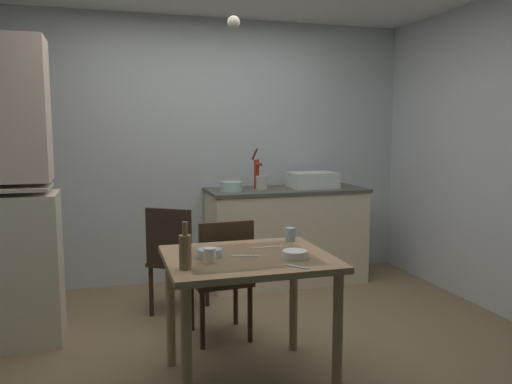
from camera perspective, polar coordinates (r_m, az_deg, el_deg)
ground_plane at (r=3.61m, az=-0.86°, el=-17.20°), size 5.20×5.20×0.00m
wall_back at (r=5.01m, az=-6.37°, el=4.58°), size 4.30×0.10×2.54m
counter_cabinet at (r=4.95m, az=3.38°, el=-4.86°), size 1.52×0.64×0.92m
sink_basin at (r=4.97m, az=6.34°, el=1.39°), size 0.44×0.34×0.15m
hand_pump at (r=4.82m, az=0.09°, el=2.35°), size 0.05×0.27×0.39m
mixing_bowl_counter at (r=4.67m, az=-2.81°, el=0.64°), size 0.21×0.21×0.09m
stoneware_crock at (r=4.80m, az=0.67°, el=1.07°), size 0.12×0.12×0.13m
dining_table at (r=2.96m, az=-0.91°, el=-9.26°), size 0.95×0.81×0.76m
chair_far_side at (r=3.60m, az=-3.81°, el=-9.44°), size 0.42×0.42×0.87m
chair_by_counter at (r=4.13m, az=-9.03°, el=-7.30°), size 0.55×0.55×0.88m
serving_bowl_wide at (r=2.88m, az=4.38°, el=-6.99°), size 0.14×0.14×0.04m
soup_bowl_small at (r=2.91m, az=-5.23°, el=-6.84°), size 0.14×0.14×0.05m
mug_dark at (r=3.31m, az=3.89°, el=-4.76°), size 0.07×0.07×0.09m
mug_tall at (r=2.79m, az=-5.21°, el=-7.09°), size 0.06×0.06×0.08m
glass_bottle at (r=2.66m, az=-7.96°, el=-6.53°), size 0.06×0.06×0.25m
table_knife at (r=3.12m, az=1.20°, el=-6.23°), size 0.21×0.03×0.00m
teaspoon_near_bowl at (r=2.70m, az=4.66°, el=-8.37°), size 0.09×0.12×0.00m
teaspoon_by_cup at (r=2.91m, az=-1.34°, el=-7.20°), size 0.15×0.08×0.00m
pendant_bulb at (r=3.31m, az=-2.53°, el=18.54°), size 0.08×0.08×0.08m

